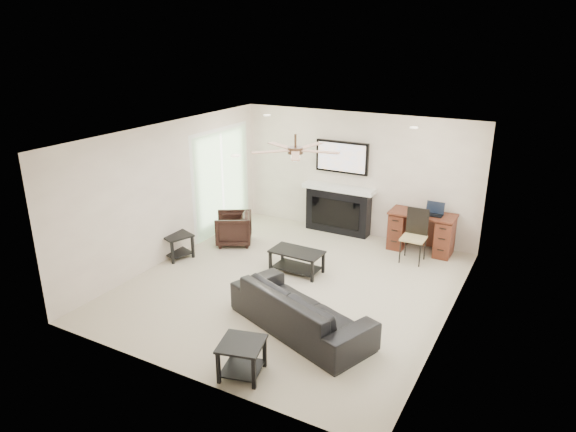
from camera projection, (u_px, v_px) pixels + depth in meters
name	position (u px, v px, depth m)	size (l,w,h in m)	color
room_shell	(305.00, 188.00, 7.93)	(5.50, 5.54, 2.52)	beige
sofa	(300.00, 309.00, 7.14)	(2.19, 0.86, 0.64)	black
armchair	(233.00, 229.00, 10.09)	(0.67, 0.69, 0.63)	black
coffee_table	(297.00, 262.00, 8.91)	(0.90, 0.50, 0.40)	black
end_table_near	(242.00, 359.00, 6.20)	(0.52, 0.52, 0.45)	black
end_table_left	(177.00, 246.00, 9.50)	(0.50, 0.50, 0.45)	black
fireplace_unit	(339.00, 188.00, 10.47)	(1.52, 0.34, 1.91)	black
desk	(421.00, 232.00, 9.73)	(1.22, 0.56, 0.76)	#3F1E0F
desk_chair	(414.00, 237.00, 9.24)	(0.42, 0.44, 0.97)	black
laptop	(434.00, 209.00, 9.46)	(0.33, 0.24, 0.23)	black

